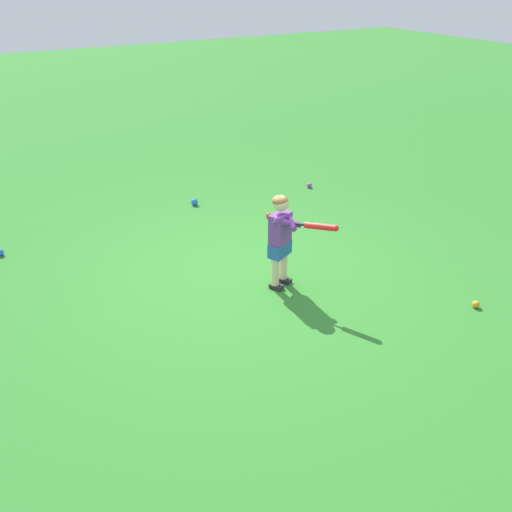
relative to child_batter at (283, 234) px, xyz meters
The scene contains 7 objects.
ground_plane 0.82m from the child_batter, 30.85° to the left, with size 40.00×40.00×0.00m, color #2D7528.
child_batter is the anchor object (origin of this frame).
play_ball_by_bucket 3.58m from the child_batter, 48.36° to the left, with size 0.09×0.09×0.09m, color blue.
play_ball_midfield 3.15m from the child_batter, 40.65° to the right, with size 0.08×0.08×0.08m, color purple.
play_ball_behind_batter 2.17m from the child_batter, 132.31° to the right, with size 0.08×0.08×0.08m, color orange.
play_ball_far_left 1.95m from the child_batter, 26.76° to the right, with size 0.08×0.08×0.08m, color red.
play_ball_far_right 2.68m from the child_batter, ahead, with size 0.10×0.10×0.10m, color blue.
Camera 1 is at (-4.89, 2.65, 3.24)m, focal length 38.67 mm.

